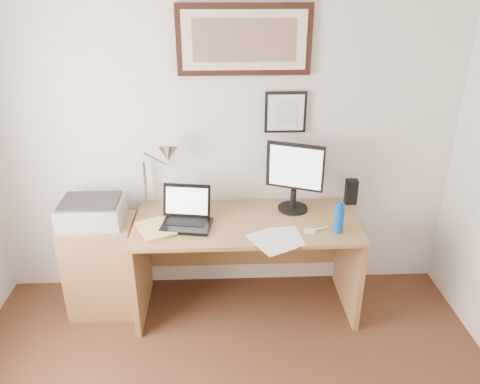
{
  "coord_description": "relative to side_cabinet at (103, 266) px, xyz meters",
  "views": [
    {
      "loc": [
        -0.02,
        -1.31,
        2.34
      ],
      "look_at": [
        0.1,
        1.43,
        1.07
      ],
      "focal_mm": 35.0,
      "sensor_mm": 36.0,
      "label": 1
    }
  ],
  "objects": [
    {
      "name": "wall_back",
      "position": [
        0.92,
        0.32,
        0.89
      ],
      "size": [
        3.5,
        0.02,
        2.5
      ],
      "primitive_type": "cube",
      "color": "silver",
      "rests_on": "ground"
    },
    {
      "name": "side_cabinet",
      "position": [
        0.0,
        0.0,
        0.0
      ],
      "size": [
        0.5,
        0.4,
        0.73
      ],
      "primitive_type": "cube",
      "color": "olive",
      "rests_on": "floor"
    },
    {
      "name": "water_bottle",
      "position": [
        1.69,
        -0.23,
        0.49
      ],
      "size": [
        0.07,
        0.07,
        0.2
      ],
      "primitive_type": "cylinder",
      "color": "#0D4CAF",
      "rests_on": "desk"
    },
    {
      "name": "bottle_cap",
      "position": [
        1.69,
        -0.23,
        0.6
      ],
      "size": [
        0.04,
        0.04,
        0.02
      ],
      "primitive_type": "cylinder",
      "color": "#0D4CAF",
      "rests_on": "water_bottle"
    },
    {
      "name": "speaker",
      "position": [
        1.89,
        0.21,
        0.48
      ],
      "size": [
        0.09,
        0.08,
        0.19
      ],
      "primitive_type": "cube",
      "rotation": [
        0.0,
        0.0,
        -0.05
      ],
      "color": "black",
      "rests_on": "desk"
    },
    {
      "name": "paper_sheet_a",
      "position": [
        1.22,
        -0.34,
        0.39
      ],
      "size": [
        0.34,
        0.38,
        0.0
      ],
      "primitive_type": "cube",
      "rotation": [
        0.0,
        0.0,
        0.49
      ],
      "color": "white",
      "rests_on": "desk"
    },
    {
      "name": "paper_sheet_b",
      "position": [
        1.33,
        -0.28,
        0.39
      ],
      "size": [
        0.21,
        0.29,
        0.0
      ],
      "primitive_type": "cube",
      "rotation": [
        0.0,
        0.0,
        0.1
      ],
      "color": "white",
      "rests_on": "desk"
    },
    {
      "name": "sticky_pad",
      "position": [
        1.49,
        -0.23,
        0.39
      ],
      "size": [
        0.09,
        0.09,
        0.01
      ],
      "primitive_type": "cube",
      "rotation": [
        0.0,
        0.0,
        -0.23
      ],
      "color": "#E7CE6D",
      "rests_on": "desk"
    },
    {
      "name": "marker_pen",
      "position": [
        1.57,
        -0.19,
        0.39
      ],
      "size": [
        0.14,
        0.06,
        0.02
      ],
      "primitive_type": "cylinder",
      "rotation": [
        0.0,
        1.57,
        0.35
      ],
      "color": "white",
      "rests_on": "desk"
    },
    {
      "name": "book",
      "position": [
        0.34,
        -0.2,
        0.4
      ],
      "size": [
        0.32,
        0.35,
        0.02
      ],
      "primitive_type": "imported",
      "rotation": [
        0.0,
        0.0,
        0.47
      ],
      "color": "#E7D76D",
      "rests_on": "desk"
    },
    {
      "name": "desk",
      "position": [
        1.07,
        0.04,
        0.15
      ],
      "size": [
        1.6,
        0.7,
        0.75
      ],
      "color": "olive",
      "rests_on": "floor"
    },
    {
      "name": "laptop",
      "position": [
        0.65,
        -0.07,
        0.44
      ],
      "size": [
        0.37,
        0.34,
        0.26
      ],
      "color": "black",
      "rests_on": "desk"
    },
    {
      "name": "lcd_monitor",
      "position": [
        1.43,
        0.11,
        0.68
      ],
      "size": [
        0.4,
        0.22,
        0.52
      ],
      "color": "black",
      "rests_on": "desk"
    },
    {
      "name": "printer",
      "position": [
        -0.03,
        0.02,
        0.45
      ],
      "size": [
        0.44,
        0.34,
        0.18
      ],
      "color": "#ACACAE",
      "rests_on": "side_cabinet"
    },
    {
      "name": "desk_lamp",
      "position": [
        0.51,
        0.13,
        0.82
      ],
      "size": [
        0.29,
        0.27,
        0.53
      ],
      "color": "silver",
      "rests_on": "desk"
    },
    {
      "name": "picture_large",
      "position": [
        1.07,
        0.29,
        1.59
      ],
      "size": [
        0.92,
        0.04,
        0.47
      ],
      "color": "black",
      "rests_on": "wall_back"
    },
    {
      "name": "picture_small",
      "position": [
        1.37,
        0.29,
        1.09
      ],
      "size": [
        0.3,
        0.03,
        0.3
      ],
      "color": "black",
      "rests_on": "wall_back"
    }
  ]
}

